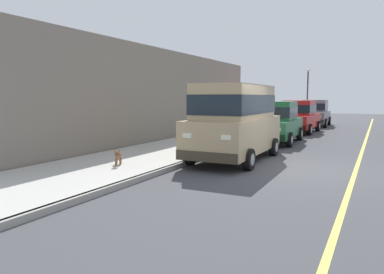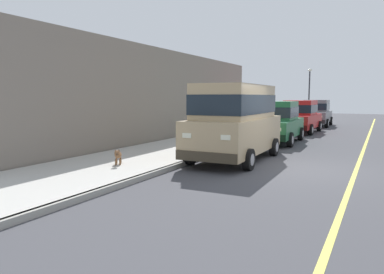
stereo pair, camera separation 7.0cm
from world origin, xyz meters
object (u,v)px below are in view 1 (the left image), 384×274
Objects in this scene: street_lamp at (308,88)px; car_green_sedan at (276,121)px; car_red_sedan at (299,116)px; car_tan_van at (235,119)px; car_grey_sedan at (315,113)px; dog_brown at (118,155)px.

car_green_sedan is at bearing -85.13° from street_lamp.
car_green_sedan is at bearing -90.07° from car_red_sedan.
street_lamp reaches higher than car_green_sedan.
car_green_sedan is (-0.02, 5.44, -0.41)m from car_tan_van.
car_green_sedan is 11.08m from car_grey_sedan.
car_grey_sedan is (0.06, 5.64, 0.00)m from car_red_sedan.
street_lamp reaches higher than car_grey_sedan.
car_green_sedan is 16.42m from street_lamp.
car_green_sedan and car_grey_sedan have the same top height.
car_green_sedan is at bearing 73.90° from dog_brown.
car_grey_sedan reaches higher than dog_brown.
car_grey_sedan is 7.13× the size of dog_brown.
car_tan_van is 4.08m from dog_brown.
car_green_sedan is 5.44m from car_red_sedan.
car_tan_van is 5.46m from car_green_sedan.
street_lamp is at bearing 94.87° from car_green_sedan.
car_tan_van reaches higher than car_grey_sedan.
dog_brown is at bearing -100.03° from car_red_sedan.
street_lamp reaches higher than dog_brown.
car_tan_van is at bearing -90.18° from car_grey_sedan.
car_red_sedan and car_grey_sedan have the same top height.
car_tan_van is 1.06× the size of car_red_sedan.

